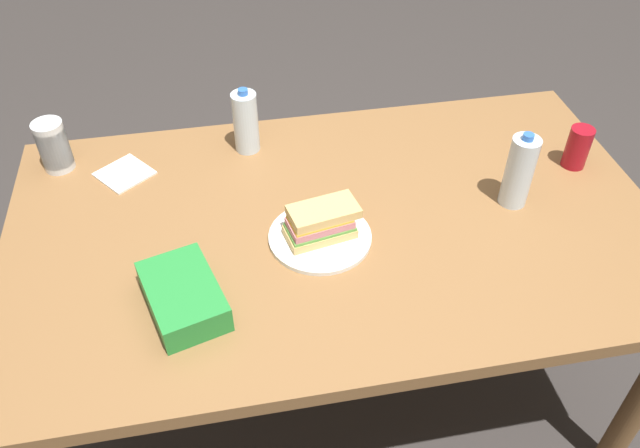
# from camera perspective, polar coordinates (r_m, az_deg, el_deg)

# --- Properties ---
(ground_plane) EXTENTS (8.00, 8.00, 0.00)m
(ground_plane) POSITION_cam_1_polar(r_m,az_deg,el_deg) (2.23, 1.11, -14.15)
(ground_plane) COLOR #383330
(dining_table) EXTENTS (1.69, 1.00, 0.75)m
(dining_table) POSITION_cam_1_polar(r_m,az_deg,el_deg) (1.71, 1.40, -1.78)
(dining_table) COLOR olive
(dining_table) RESTS_ON ground_plane
(paper_plate) EXTENTS (0.26, 0.26, 0.01)m
(paper_plate) POSITION_cam_1_polar(r_m,az_deg,el_deg) (1.60, -0.00, -1.16)
(paper_plate) COLOR white
(paper_plate) RESTS_ON dining_table
(sandwich) EXTENTS (0.19, 0.13, 0.08)m
(sandwich) POSITION_cam_1_polar(r_m,az_deg,el_deg) (1.57, 0.10, 0.15)
(sandwich) COLOR #DBB26B
(sandwich) RESTS_ON paper_plate
(soda_can_red) EXTENTS (0.07, 0.07, 0.12)m
(soda_can_red) POSITION_cam_1_polar(r_m,az_deg,el_deg) (1.94, 22.03, 6.37)
(soda_can_red) COLOR maroon
(soda_can_red) RESTS_ON dining_table
(chip_bag) EXTENTS (0.21, 0.26, 0.07)m
(chip_bag) POSITION_cam_1_polar(r_m,az_deg,el_deg) (1.46, -12.11, -6.31)
(chip_bag) COLOR #268C38
(chip_bag) RESTS_ON dining_table
(water_bottle_tall) EXTENTS (0.07, 0.07, 0.22)m
(water_bottle_tall) POSITION_cam_1_polar(r_m,az_deg,el_deg) (1.73, 17.37, 4.51)
(water_bottle_tall) COLOR silver
(water_bottle_tall) RESTS_ON dining_table
(plastic_cup_stack) EXTENTS (0.08, 0.08, 0.15)m
(plastic_cup_stack) POSITION_cam_1_polar(r_m,az_deg,el_deg) (1.94, -22.71, 6.46)
(plastic_cup_stack) COLOR silver
(plastic_cup_stack) RESTS_ON dining_table
(water_bottle_spare) EXTENTS (0.07, 0.07, 0.20)m
(water_bottle_spare) POSITION_cam_1_polar(r_m,az_deg,el_deg) (1.86, -6.66, 9.05)
(water_bottle_spare) COLOR silver
(water_bottle_spare) RESTS_ON dining_table
(paper_napkin) EXTENTS (0.18, 0.18, 0.01)m
(paper_napkin) POSITION_cam_1_polar(r_m,az_deg,el_deg) (1.89, -17.06, 4.33)
(paper_napkin) COLOR white
(paper_napkin) RESTS_ON dining_table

